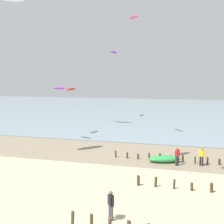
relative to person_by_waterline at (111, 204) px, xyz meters
The scene contains 11 objects.
wet_sand_strip 13.15m from the person_by_waterline, 93.48° to the left, with size 120.00×8.40×0.01m, color gray.
sea 52.31m from the person_by_waterline, 90.87° to the left, with size 160.00×70.00×0.10m, color #7F939E.
groyne_far 12.49m from the person_by_waterline, 65.97° to the left, with size 14.35×0.36×0.75m.
person_by_waterline is the anchor object (origin of this frame).
person_left_flank 10.93m from the person_by_waterline, 70.34° to the left, with size 0.45×0.41×1.71m.
person_right_flank 12.25m from the person_by_waterline, 61.57° to the left, with size 0.48×0.39×1.71m.
grounded_kite 11.31m from the person_by_waterline, 77.01° to the left, with size 3.09×1.11×0.62m, color green.
kite_aloft_1 20.23m from the person_by_waterline, 123.31° to the left, with size 1.99×0.64×0.32m, color purple.
kite_aloft_3 25.74m from the person_by_waterline, 95.99° to the left, with size 2.12×0.68×0.34m, color #E54C99.
kite_aloft_8 23.24m from the person_by_waterline, 117.97° to the left, with size 2.19×0.70×0.35m, color red.
kite_aloft_10 39.56m from the person_by_waterline, 103.14° to the left, with size 3.00×0.96×0.48m, color purple.
Camera 1 is at (4.09, -8.42, 7.89)m, focal length 41.30 mm.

